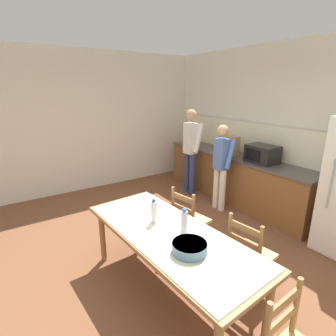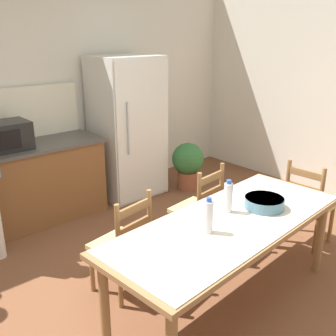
# 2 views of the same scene
# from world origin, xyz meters

# --- Properties ---
(ground_plane) EXTENTS (8.32, 8.32, 0.00)m
(ground_plane) POSITION_xyz_m (0.00, 0.00, 0.00)
(ground_plane) COLOR brown
(wall_back) EXTENTS (6.52, 0.12, 2.90)m
(wall_back) POSITION_xyz_m (0.00, 2.66, 1.45)
(wall_back) COLOR silver
(wall_back) RESTS_ON ground
(refrigerator) EXTENTS (0.83, 0.73, 1.83)m
(refrigerator) POSITION_xyz_m (1.16, 2.19, 0.92)
(refrigerator) COLOR silver
(refrigerator) RESTS_ON ground
(microwave) EXTENTS (0.50, 0.39, 0.30)m
(microwave) POSITION_xyz_m (-0.41, 2.21, 1.07)
(microwave) COLOR black
(microwave) RESTS_ON kitchen_counter
(dining_table) EXTENTS (2.20, 1.00, 0.75)m
(dining_table) POSITION_xyz_m (0.38, -0.24, 0.68)
(dining_table) COLOR olive
(dining_table) RESTS_ON ground
(bottle_near_centre) EXTENTS (0.07, 0.07, 0.27)m
(bottle_near_centre) POSITION_xyz_m (0.12, -0.26, 0.88)
(bottle_near_centre) COLOR silver
(bottle_near_centre) RESTS_ON dining_table
(bottle_off_centre) EXTENTS (0.07, 0.07, 0.27)m
(bottle_off_centre) POSITION_xyz_m (0.48, -0.12, 0.88)
(bottle_off_centre) COLOR silver
(bottle_off_centre) RESTS_ON dining_table
(serving_bowl) EXTENTS (0.32, 0.32, 0.09)m
(serving_bowl) POSITION_xyz_m (0.76, -0.27, 0.80)
(serving_bowl) COLOR slate
(serving_bowl) RESTS_ON dining_table
(chair_side_far_left) EXTENTS (0.48, 0.47, 0.91)m
(chair_side_far_left) POSITION_xyz_m (-0.15, 0.44, 0.44)
(chair_side_far_left) COLOR olive
(chair_side_far_left) RESTS_ON ground
(chair_head_end) EXTENTS (0.42, 0.44, 0.91)m
(chair_head_end) POSITION_xyz_m (1.74, -0.13, 0.44)
(chair_head_end) COLOR olive
(chair_head_end) RESTS_ON ground
(chair_side_far_right) EXTENTS (0.47, 0.45, 0.91)m
(chair_side_far_right) POSITION_xyz_m (0.81, 0.51, 0.44)
(chair_side_far_right) COLOR olive
(chair_side_far_right) RESTS_ON ground
(potted_plant) EXTENTS (0.44, 0.44, 0.67)m
(potted_plant) POSITION_xyz_m (1.85, 1.76, 0.39)
(potted_plant) COLOR brown
(potted_plant) RESTS_ON ground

